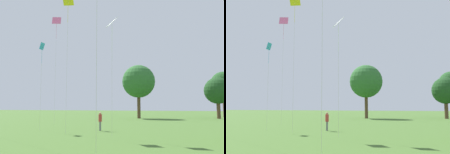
% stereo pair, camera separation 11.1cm
% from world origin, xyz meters
% --- Properties ---
extents(person_standing_2, '(0.37, 0.37, 1.72)m').
position_xyz_m(person_standing_2, '(-4.78, 16.38, 1.04)').
color(person_standing_2, slate).
rests_on(person_standing_2, ground).
extents(kite_2, '(1.18, 0.89, 13.42)m').
position_xyz_m(kite_2, '(-12.71, 20.52, 12.49)').
color(kite_2, pink).
rests_on(kite_2, ground).
extents(kite_3, '(1.09, 0.89, 12.05)m').
position_xyz_m(kite_3, '(-6.54, 13.20, 11.23)').
color(kite_3, yellow).
rests_on(kite_3, ground).
extents(kite_4, '(1.10, 1.11, 9.04)m').
position_xyz_m(kite_4, '(-1.81, 11.97, 8.40)').
color(kite_4, white).
rests_on(kite_4, ground).
extents(kite_5, '(0.30, 0.72, 8.54)m').
position_xyz_m(kite_5, '(-10.45, 14.83, 7.80)').
color(kite_5, '#339EDB').
rests_on(kite_5, ground).
extents(distant_tree_0, '(5.37, 5.37, 9.93)m').
position_xyz_m(distant_tree_0, '(6.77, 55.70, 7.19)').
color(distant_tree_0, '#473323').
rests_on(distant_tree_0, ground).
extents(distant_tree_1, '(6.47, 6.47, 10.48)m').
position_xyz_m(distant_tree_1, '(-8.87, 43.50, 7.21)').
color(distant_tree_1, brown).
rests_on(distant_tree_1, ground).
extents(distant_tree_2, '(5.09, 5.09, 7.89)m').
position_xyz_m(distant_tree_2, '(5.56, 47.80, 5.30)').
color(distant_tree_2, brown).
rests_on(distant_tree_2, ground).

